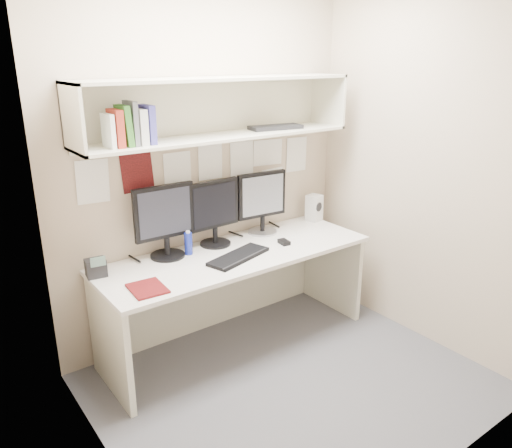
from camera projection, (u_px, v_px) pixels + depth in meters
floor at (293, 384)px, 3.29m from camera, size 2.40×2.00×0.01m
wall_back at (208, 165)px, 3.63m from camera, size 2.40×0.02×2.60m
wall_front at (454, 244)px, 2.11m from camera, size 2.40×0.02×2.60m
wall_left at (92, 237)px, 2.19m from camera, size 0.02×2.00×2.60m
wall_right at (425, 167)px, 3.55m from camera, size 0.02×2.00×2.60m
desk at (236, 298)px, 3.66m from camera, size 2.00×0.70×0.73m
overhead_hutch at (216, 107)px, 3.39m from camera, size 2.00×0.38×0.40m
pinned_papers at (208, 172)px, 3.64m from camera, size 1.92×0.01×0.48m
monitor_left at (165, 219)px, 3.38m from camera, size 0.44×0.24×0.51m
monitor_center at (214, 210)px, 3.61m from camera, size 0.41×0.23×0.48m
monitor_right at (262, 200)px, 3.85m from camera, size 0.42×0.23×0.48m
keyboard at (239, 256)px, 3.43m from camera, size 0.51×0.30×0.02m
mouse at (284, 242)px, 3.69m from camera, size 0.07×0.10×0.03m
speaker at (314, 208)px, 4.19m from camera, size 0.13×0.14×0.22m
blue_bottle at (188, 243)px, 3.48m from camera, size 0.06×0.06×0.17m
maroon_notebook at (147, 288)px, 2.97m from camera, size 0.21×0.26×0.01m
desk_phone at (96, 268)px, 3.14m from camera, size 0.14×0.13×0.15m
book_stack at (130, 126)px, 2.97m from camera, size 0.28×0.16×0.26m
hutch_tray at (276, 127)px, 3.66m from camera, size 0.41×0.21×0.03m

